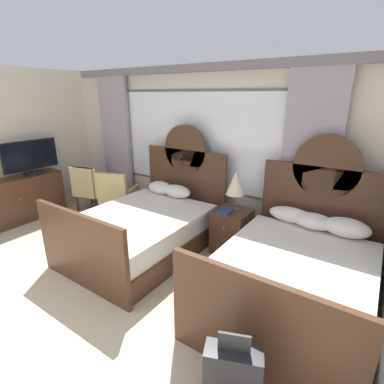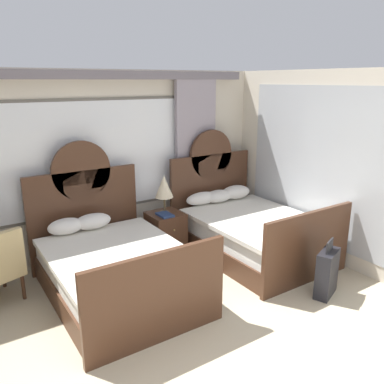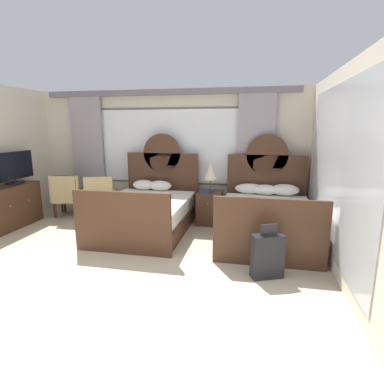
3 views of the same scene
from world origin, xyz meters
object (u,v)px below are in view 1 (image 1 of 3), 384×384
at_px(armchair_by_window_left, 117,194).
at_px(tv_flatscreen, 31,157).
at_px(dresser_minibar, 15,201).
at_px(armchair_by_window_centre, 90,187).
at_px(book_on_nightstand, 226,211).
at_px(suitcase_on_floor, 232,382).
at_px(bed_near_mirror, 295,274).
at_px(armchair_by_window_right, 90,187).
at_px(bed_near_window, 146,227).
at_px(table_lamp_on_nightstand, 236,183).
at_px(nightstand_between_beds, 232,231).

bearing_deg(armchair_by_window_left, tv_flatscreen, -151.02).
distance_m(dresser_minibar, armchair_by_window_centre, 1.32).
xyz_separation_m(book_on_nightstand, suitcase_on_floor, (1.12, -2.00, -0.38)).
distance_m(armchair_by_window_left, armchair_by_window_centre, 0.79).
height_order(bed_near_mirror, suitcase_on_floor, bed_near_mirror).
bearing_deg(dresser_minibar, tv_flatscreen, 86.64).
height_order(book_on_nightstand, armchair_by_window_right, armchair_by_window_right).
distance_m(bed_near_window, tv_flatscreen, 2.74).
distance_m(bed_near_mirror, armchair_by_window_left, 3.47).
relative_size(armchair_by_window_left, suitcase_on_floor, 1.27).
xyz_separation_m(table_lamp_on_nightstand, armchair_by_window_left, (-2.34, -0.12, -0.57)).
height_order(dresser_minibar, suitcase_on_floor, dresser_minibar).
bearing_deg(tv_flatscreen, suitcase_on_floor, -14.68).
bearing_deg(bed_near_mirror, dresser_minibar, -172.68).
relative_size(table_lamp_on_nightstand, armchair_by_window_right, 0.62).
bearing_deg(tv_flatscreen, bed_near_mirror, 2.55).
distance_m(tv_flatscreen, armchair_by_window_right, 1.18).
bearing_deg(bed_near_window, nightstand_between_beds, 30.69).
distance_m(tv_flatscreen, armchair_by_window_left, 1.71).
xyz_separation_m(dresser_minibar, armchair_by_window_right, (0.63, 1.17, 0.07)).
distance_m(bed_near_window, table_lamp_on_nightstand, 1.47).
height_order(bed_near_window, armchair_by_window_left, bed_near_window).
bearing_deg(bed_near_window, table_lamp_on_nightstand, 31.82).
bearing_deg(book_on_nightstand, dresser_minibar, -162.54).
xyz_separation_m(tv_flatscreen, armchair_by_window_right, (0.60, 0.76, -0.67)).
bearing_deg(book_on_nightstand, tv_flatscreen, -168.40).
bearing_deg(table_lamp_on_nightstand, armchair_by_window_centre, -177.75).
xyz_separation_m(nightstand_between_beds, table_lamp_on_nightstand, (0.01, 0.03, 0.72)).
relative_size(tv_flatscreen, armchair_by_window_centre, 1.09).
bearing_deg(nightstand_between_beds, book_on_nightstand, -122.60).
bearing_deg(bed_near_mirror, book_on_nightstand, 155.08).
bearing_deg(armchair_by_window_right, book_on_nightstand, -0.22).
xyz_separation_m(nightstand_between_beds, book_on_nightstand, (-0.06, -0.10, 0.34)).
xyz_separation_m(table_lamp_on_nightstand, dresser_minibar, (-3.74, -1.29, -0.64)).
distance_m(nightstand_between_beds, tv_flatscreen, 3.89).
bearing_deg(armchair_by_window_centre, armchair_by_window_left, 0.26).
distance_m(dresser_minibar, suitcase_on_floor, 4.87).
xyz_separation_m(book_on_nightstand, tv_flatscreen, (-3.64, -0.75, 0.48)).
distance_m(bed_near_window, armchair_by_window_right, 2.09).
height_order(armchair_by_window_left, armchair_by_window_centre, same).
xyz_separation_m(tv_flatscreen, armchair_by_window_left, (1.37, 0.76, -0.67)).
relative_size(nightstand_between_beds, table_lamp_on_nightstand, 1.15).
xyz_separation_m(tv_flatscreen, armchair_by_window_centre, (0.59, 0.76, -0.67)).
relative_size(bed_near_mirror, suitcase_on_floor, 3.02).
distance_m(nightstand_between_beds, armchair_by_window_left, 2.34).
bearing_deg(armchair_by_window_left, suitcase_on_floor, -30.63).
bearing_deg(nightstand_between_beds, dresser_minibar, -161.47).
bearing_deg(book_on_nightstand, armchair_by_window_left, 179.69).
bearing_deg(armchair_by_window_centre, bed_near_window, -15.42).
bearing_deg(nightstand_between_beds, armchair_by_window_centre, -178.38).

